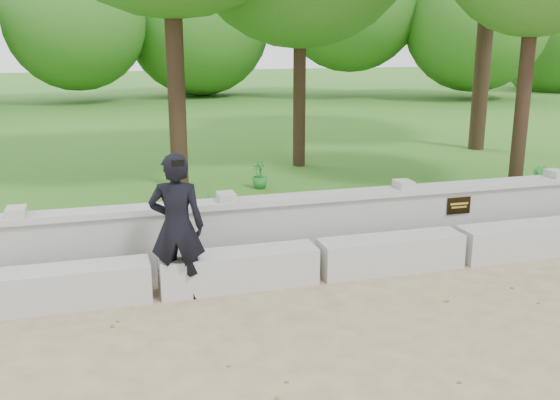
{
  "coord_description": "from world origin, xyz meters",
  "views": [
    {
      "loc": [
        -4.47,
        -4.99,
        2.94
      ],
      "look_at": [
        -2.47,
        1.95,
        1.03
      ],
      "focal_mm": 40.0,
      "sensor_mm": 36.0,
      "label": 1
    }
  ],
  "objects": [
    {
      "name": "ground",
      "position": [
        0.0,
        0.0,
        0.0
      ],
      "size": [
        80.0,
        80.0,
        0.0
      ],
      "primitive_type": "plane",
      "color": "tan",
      "rests_on": "ground"
    },
    {
      "name": "concrete_bench",
      "position": [
        0.0,
        1.9,
        0.22
      ],
      "size": [
        11.9,
        0.45,
        0.45
      ],
      "color": "#ADABA4",
      "rests_on": "ground"
    },
    {
      "name": "man_main",
      "position": [
        -3.73,
        1.8,
        0.85
      ],
      "size": [
        0.71,
        0.65,
        1.71
      ],
      "color": "black",
      "rests_on": "ground"
    },
    {
      "name": "shrub_d",
      "position": [
        -1.77,
        5.71,
        0.51
      ],
      "size": [
        0.37,
        0.38,
        0.52
      ],
      "primitive_type": "imported",
      "rotation": [
        0.0,
        0.0,
        5.24
      ],
      "color": "#26712A",
      "rests_on": "lawn"
    },
    {
      "name": "shrub_a",
      "position": [
        -3.11,
        3.3,
        0.55
      ],
      "size": [
        0.38,
        0.34,
        0.6
      ],
      "primitive_type": "imported",
      "rotation": [
        0.0,
        0.0,
        0.51
      ],
      "color": "#26712A",
      "rests_on": "lawn"
    },
    {
      "name": "shrub_b",
      "position": [
        2.36,
        3.3,
        0.57
      ],
      "size": [
        0.43,
        0.45,
        0.64
      ],
      "primitive_type": "imported",
      "rotation": [
        0.0,
        0.0,
        2.15
      ],
      "color": "#26712A",
      "rests_on": "lawn"
    },
    {
      "name": "lawn",
      "position": [
        0.0,
        14.0,
        0.12
      ],
      "size": [
        40.0,
        22.0,
        0.25
      ],
      "primitive_type": "cube",
      "color": "#417321",
      "rests_on": "ground"
    },
    {
      "name": "parapet_wall",
      "position": [
        0.0,
        2.6,
        0.46
      ],
      "size": [
        12.5,
        0.35,
        0.9
      ],
      "color": "#A3A19A",
      "rests_on": "ground"
    }
  ]
}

